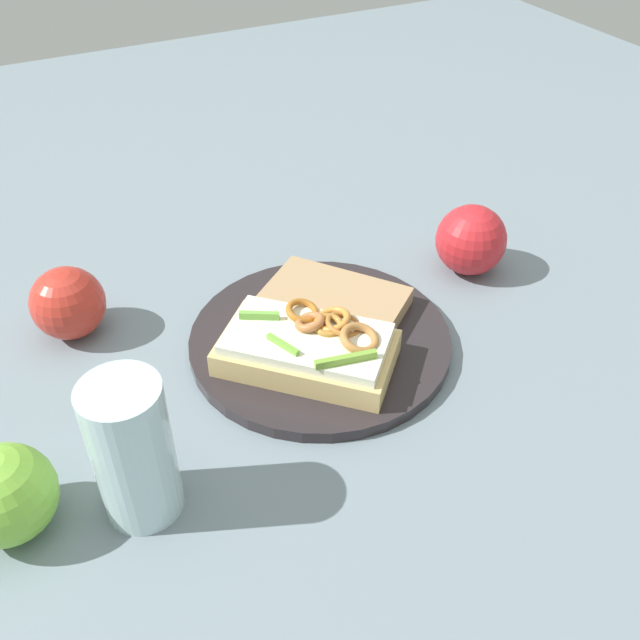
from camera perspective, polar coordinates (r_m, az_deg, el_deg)
ground_plane at (r=0.72m, az=-0.00°, el=-2.03°), size 2.00×2.00×0.00m
plate at (r=0.72m, az=-0.00°, el=-1.64°), size 0.26×0.26×0.01m
sandwich at (r=0.67m, az=-0.91°, el=-2.21°), size 0.18×0.18×0.05m
bread_slice_side at (r=0.74m, az=0.97°, el=1.33°), size 0.18×0.17×0.02m
apple_0 at (r=0.83m, az=12.07°, el=6.32°), size 0.10×0.10×0.08m
apple_1 at (r=0.76m, az=-19.65°, el=1.29°), size 0.08×0.08×0.08m
apple_2 at (r=0.60m, az=-24.08°, el=-12.74°), size 0.09×0.09×0.08m
drinking_glass at (r=0.56m, az=-14.85°, el=-10.16°), size 0.06×0.06×0.13m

